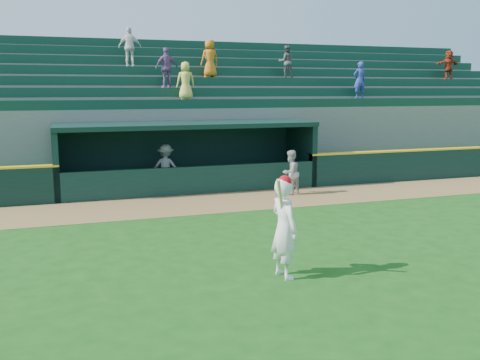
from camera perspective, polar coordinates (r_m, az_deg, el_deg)
The scene contains 9 objects.
ground at distance 12.88m, azimuth 2.31°, elevation -6.84°, with size 120.00×120.00×0.00m, color #184B12.
warning_track at distance 17.40m, azimuth -3.50°, elevation -2.49°, with size 40.00×3.00×0.01m, color olive.
field_wall_right at distance 24.80m, azimuth 23.81°, elevation 1.73°, with size 15.50×0.30×1.20m, color black.
wall_stripe_right at distance 24.73m, azimuth 23.91°, elevation 3.18°, with size 15.50×0.32×0.06m, color yellow.
dugout_player_front at distance 18.77m, azimuth 5.41°, elevation 0.80°, with size 0.76×0.60×1.57m, color #A3A29D.
dugout_player_inside at distance 19.75m, azimuth -7.91°, elevation 1.36°, with size 1.09×0.63×1.68m, color #9F9F9A.
dugout at distance 20.16m, azimuth -5.88°, elevation 3.04°, with size 9.40×2.80×2.46m.
stands at distance 24.53m, azimuth -8.30°, elevation 6.57°, with size 34.50×6.25×6.25m.
batter_at_plate at distance 10.46m, azimuth 4.73°, elevation -5.01°, with size 0.64×0.84×2.05m.
Camera 1 is at (-4.46, -11.52, 3.65)m, focal length 40.00 mm.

